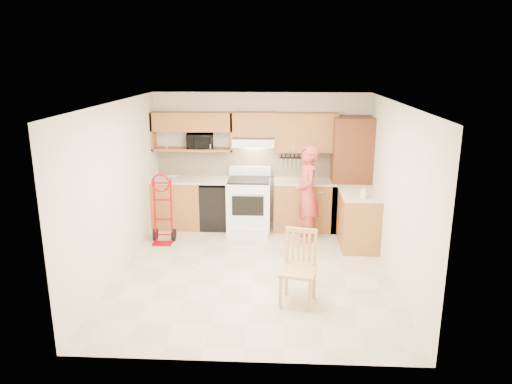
# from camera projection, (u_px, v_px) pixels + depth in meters

# --- Properties ---
(floor) EXTENTS (4.00, 4.50, 0.02)m
(floor) POSITION_uv_depth(u_px,v_px,m) (254.00, 272.00, 7.24)
(floor) COLOR #BFAE92
(floor) RESTS_ON ground
(ceiling) EXTENTS (4.00, 4.50, 0.02)m
(ceiling) POSITION_uv_depth(u_px,v_px,m) (254.00, 102.00, 6.57)
(ceiling) COLOR white
(ceiling) RESTS_ON ground
(wall_back) EXTENTS (4.00, 0.02, 2.50)m
(wall_back) POSITION_uv_depth(u_px,v_px,m) (261.00, 160.00, 9.08)
(wall_back) COLOR beige
(wall_back) RESTS_ON ground
(wall_front) EXTENTS (4.00, 0.02, 2.50)m
(wall_front) POSITION_uv_depth(u_px,v_px,m) (242.00, 252.00, 4.73)
(wall_front) COLOR beige
(wall_front) RESTS_ON ground
(wall_left) EXTENTS (0.02, 4.50, 2.50)m
(wall_left) POSITION_uv_depth(u_px,v_px,m) (117.00, 189.00, 7.00)
(wall_left) COLOR beige
(wall_left) RESTS_ON ground
(wall_right) EXTENTS (0.02, 4.50, 2.50)m
(wall_right) POSITION_uv_depth(u_px,v_px,m) (396.00, 193.00, 6.80)
(wall_right) COLOR beige
(wall_right) RESTS_ON ground
(backsplash) EXTENTS (3.92, 0.03, 0.55)m
(backsplash) POSITION_uv_depth(u_px,v_px,m) (261.00, 162.00, 9.07)
(backsplash) COLOR beige
(backsplash) RESTS_ON wall_back
(lower_cab_left) EXTENTS (0.90, 0.60, 0.90)m
(lower_cab_left) POSITION_uv_depth(u_px,v_px,m) (178.00, 204.00, 9.07)
(lower_cab_left) COLOR #A76F31
(lower_cab_left) RESTS_ON ground
(dishwasher) EXTENTS (0.60, 0.60, 0.85)m
(dishwasher) POSITION_uv_depth(u_px,v_px,m) (218.00, 206.00, 9.04)
(dishwasher) COLOR black
(dishwasher) RESTS_ON ground
(lower_cab_right) EXTENTS (1.14, 0.60, 0.90)m
(lower_cab_right) POSITION_uv_depth(u_px,v_px,m) (305.00, 206.00, 8.95)
(lower_cab_right) COLOR #A76F31
(lower_cab_right) RESTS_ON ground
(countertop_left) EXTENTS (1.50, 0.63, 0.04)m
(countertop_left) POSITION_uv_depth(u_px,v_px,m) (193.00, 180.00, 8.93)
(countertop_left) COLOR beige
(countertop_left) RESTS_ON lower_cab_left
(countertop_right) EXTENTS (1.14, 0.63, 0.04)m
(countertop_right) POSITION_uv_depth(u_px,v_px,m) (305.00, 181.00, 8.83)
(countertop_right) COLOR beige
(countertop_right) RESTS_ON lower_cab_right
(cab_return_right) EXTENTS (0.60, 1.00, 0.90)m
(cab_return_right) POSITION_uv_depth(u_px,v_px,m) (358.00, 220.00, 8.14)
(cab_return_right) COLOR #A76F31
(cab_return_right) RESTS_ON ground
(countertop_return) EXTENTS (0.63, 1.00, 0.04)m
(countertop_return) POSITION_uv_depth(u_px,v_px,m) (360.00, 193.00, 8.01)
(countertop_return) COLOR beige
(countertop_return) RESTS_ON cab_return_right
(pantry_tall) EXTENTS (0.70, 0.60, 2.10)m
(pantry_tall) POSITION_uv_depth(u_px,v_px,m) (351.00, 175.00, 8.75)
(pantry_tall) COLOR #613016
(pantry_tall) RESTS_ON ground
(upper_cab_left) EXTENTS (1.50, 0.33, 0.34)m
(upper_cab_left) POSITION_uv_depth(u_px,v_px,m) (192.00, 122.00, 8.78)
(upper_cab_left) COLOR #A76F31
(upper_cab_left) RESTS_ON wall_back
(upper_shelf_mw) EXTENTS (1.50, 0.33, 0.04)m
(upper_shelf_mw) POSITION_uv_depth(u_px,v_px,m) (193.00, 149.00, 8.91)
(upper_shelf_mw) COLOR #A76F31
(upper_shelf_mw) RESTS_ON wall_back
(upper_cab_center) EXTENTS (0.76, 0.33, 0.44)m
(upper_cab_center) POSITION_uv_depth(u_px,v_px,m) (254.00, 124.00, 8.73)
(upper_cab_center) COLOR #A76F31
(upper_cab_center) RESTS_ON wall_back
(upper_cab_right) EXTENTS (1.14, 0.33, 0.70)m
(upper_cab_right) POSITION_uv_depth(u_px,v_px,m) (306.00, 132.00, 8.72)
(upper_cab_right) COLOR #A76F31
(upper_cab_right) RESTS_ON wall_back
(range_hood) EXTENTS (0.76, 0.46, 0.14)m
(range_hood) POSITION_uv_depth(u_px,v_px,m) (254.00, 142.00, 8.75)
(range_hood) COLOR white
(range_hood) RESTS_ON wall_back
(knife_strip) EXTENTS (0.40, 0.05, 0.29)m
(knife_strip) POSITION_uv_depth(u_px,v_px,m) (290.00, 161.00, 9.00)
(knife_strip) COLOR black
(knife_strip) RESTS_ON backsplash
(microwave) EXTENTS (0.53, 0.39, 0.27)m
(microwave) POSITION_uv_depth(u_px,v_px,m) (200.00, 141.00, 8.87)
(microwave) COLOR black
(microwave) RESTS_ON upper_shelf_mw
(range) EXTENTS (0.78, 1.03, 1.15)m
(range) POSITION_uv_depth(u_px,v_px,m) (249.00, 201.00, 8.80)
(range) COLOR white
(range) RESTS_ON ground
(person) EXTENTS (0.49, 0.67, 1.70)m
(person) POSITION_uv_depth(u_px,v_px,m) (307.00, 194.00, 8.27)
(person) COLOR #BB4037
(person) RESTS_ON ground
(hand_truck) EXTENTS (0.44, 0.40, 1.10)m
(hand_truck) POSITION_uv_depth(u_px,v_px,m) (162.00, 212.00, 8.23)
(hand_truck) COLOR #A60208
(hand_truck) RESTS_ON ground
(dining_chair) EXTENTS (0.52, 0.55, 0.97)m
(dining_chair) POSITION_uv_depth(u_px,v_px,m) (298.00, 269.00, 6.17)
(dining_chair) COLOR tan
(dining_chair) RESTS_ON ground
(soap_bottle) EXTENTS (0.11, 0.12, 0.20)m
(soap_bottle) POSITION_uv_depth(u_px,v_px,m) (364.00, 192.00, 7.65)
(soap_bottle) COLOR white
(soap_bottle) RESTS_ON countertop_return
(bowl) EXTENTS (0.23, 0.23, 0.05)m
(bowl) POSITION_uv_depth(u_px,v_px,m) (173.00, 177.00, 8.94)
(bowl) COLOR white
(bowl) RESTS_ON countertop_left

